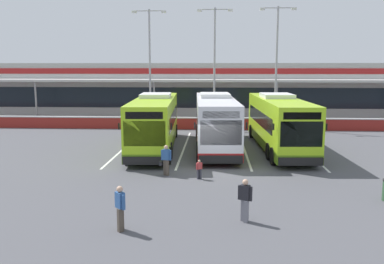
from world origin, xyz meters
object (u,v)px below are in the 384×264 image
object	(u,v)px
pedestrian_child	(199,169)
lamp_post_centre	(214,60)
pedestrian_in_dark_coat	(120,207)
coach_bus_leftmost	(155,123)
coach_bus_centre	(279,124)
coach_bus_left_centre	(215,123)
lamp_post_west	(150,60)
pedestrian_near_bin	(245,199)
lamp_post_east	(276,59)
pedestrian_with_handbag	(166,159)

from	to	relation	value
pedestrian_child	lamp_post_centre	size ratio (longest dim) A/B	0.09
pedestrian_in_dark_coat	coach_bus_leftmost	bearing A→B (deg)	93.57
coach_bus_centre	pedestrian_child	size ratio (longest dim) A/B	12.21
coach_bus_left_centre	lamp_post_west	size ratio (longest dim) A/B	1.11
pedestrian_near_bin	lamp_post_centre	size ratio (longest dim) A/B	0.15
coach_bus_left_centre	lamp_post_centre	world-z (taller)	lamp_post_centre
coach_bus_centre	lamp_post_east	size ratio (longest dim) A/B	1.11
pedestrian_child	lamp_post_centre	xyz separation A→B (m)	(0.66, 18.85, 5.75)
pedestrian_in_dark_coat	lamp_post_centre	bearing A→B (deg)	83.02
lamp_post_centre	pedestrian_in_dark_coat	bearing A→B (deg)	-96.98
pedestrian_with_handbag	pedestrian_in_dark_coat	xyz separation A→B (m)	(-0.70, -7.44, 0.02)
pedestrian_in_dark_coat	pedestrian_child	xyz separation A→B (m)	(2.48, 6.82, -0.33)
coach_bus_centre	pedestrian_with_handbag	distance (m)	10.14
pedestrian_near_bin	lamp_post_centre	xyz separation A→B (m)	(-1.25, 24.55, 5.42)
pedestrian_near_bin	lamp_post_east	size ratio (longest dim) A/B	0.15
pedestrian_with_handbag	lamp_post_east	world-z (taller)	lamp_post_east
coach_bus_leftmost	pedestrian_near_bin	bearing A→B (deg)	-68.37
pedestrian_with_handbag	pedestrian_child	bearing A→B (deg)	-19.35
lamp_post_west	lamp_post_east	distance (m)	11.96
lamp_post_east	lamp_post_centre	bearing A→B (deg)	173.19
coach_bus_leftmost	coach_bus_left_centre	world-z (taller)	same
coach_bus_centre	pedestrian_in_dark_coat	distance (m)	16.65
coach_bus_centre	coach_bus_left_centre	bearing A→B (deg)	176.71
pedestrian_with_handbag	coach_bus_centre	bearing A→B (deg)	46.58
coach_bus_centre	pedestrian_in_dark_coat	bearing A→B (deg)	-117.34
coach_bus_leftmost	lamp_post_centre	world-z (taller)	lamp_post_centre
coach_bus_left_centre	lamp_post_east	distance (m)	12.25
coach_bus_leftmost	pedestrian_near_bin	distance (m)	14.41
pedestrian_child	lamp_post_east	xyz separation A→B (m)	(6.33, 18.17, 5.75)
coach_bus_left_centre	pedestrian_with_handbag	xyz separation A→B (m)	(-2.58, -7.58, -0.93)
pedestrian_with_handbag	lamp_post_centre	size ratio (longest dim) A/B	0.15
coach_bus_leftmost	coach_bus_left_centre	bearing A→B (deg)	7.36
pedestrian_child	coach_bus_left_centre	bearing A→B (deg)	84.39
coach_bus_leftmost	pedestrian_child	world-z (taller)	coach_bus_leftmost
coach_bus_leftmost	pedestrian_with_handbag	world-z (taller)	coach_bus_leftmost
pedestrian_child	lamp_post_west	distance (m)	21.09
pedestrian_with_handbag	lamp_post_centre	xyz separation A→B (m)	(2.44, 18.22, 5.43)
coach_bus_centre	pedestrian_with_handbag	bearing A→B (deg)	-133.42
pedestrian_in_dark_coat	coach_bus_left_centre	bearing A→B (deg)	77.67
coach_bus_centre	pedestrian_near_bin	world-z (taller)	coach_bus_centre
coach_bus_left_centre	pedestrian_in_dark_coat	size ratio (longest dim) A/B	7.57
pedestrian_near_bin	lamp_post_east	world-z (taller)	lamp_post_east
coach_bus_leftmost	lamp_post_west	xyz separation A→B (m)	(-2.18, 11.86, 4.50)
coach_bus_left_centre	pedestrian_child	bearing A→B (deg)	-95.61
pedestrian_child	coach_bus_centre	bearing A→B (deg)	57.04
lamp_post_centre	coach_bus_centre	bearing A→B (deg)	-67.57
coach_bus_leftmost	pedestrian_near_bin	world-z (taller)	coach_bus_leftmost
pedestrian_in_dark_coat	lamp_post_centre	size ratio (longest dim) A/B	0.15
coach_bus_leftmost	coach_bus_left_centre	distance (m)	4.22
coach_bus_centre	pedestrian_with_handbag	xyz separation A→B (m)	(-6.94, -7.33, -0.93)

